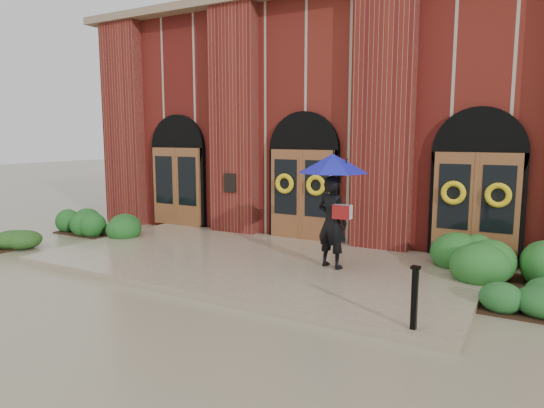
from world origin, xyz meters
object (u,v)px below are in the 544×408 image
Objects in this scene: metal_post at (415,296)px; hedge_wall_right at (501,263)px; man_with_umbrella at (333,189)px; hedge_wall_left at (101,223)px.

metal_post is 0.29× the size of hedge_wall_right.
man_with_umbrella is 0.76× the size of hedge_wall_right.
man_with_umbrella is at bearing 132.58° from metal_post.
hedge_wall_right reaches higher than hedge_wall_left.
metal_post is at bearing -16.98° from hedge_wall_left.
man_with_umbrella is 3.78m from hedge_wall_right.
hedge_wall_left is 0.83× the size of hedge_wall_right.
man_with_umbrella is 3.77m from metal_post.
hedge_wall_right is at bearing 76.35° from metal_post.
hedge_wall_left is 11.18m from hedge_wall_right.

